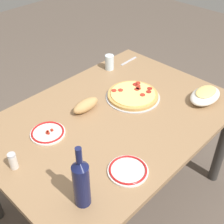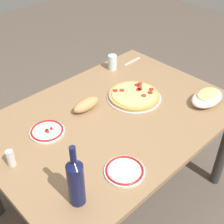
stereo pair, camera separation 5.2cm
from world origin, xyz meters
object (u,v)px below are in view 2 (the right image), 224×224
(side_plate_far, at_px, (47,131))
(bread_loaf, at_px, (86,105))
(water_glass, at_px, (112,62))
(spice_shaker, at_px, (11,158))
(dining_table, at_px, (112,130))
(pepperoni_pizza, at_px, (134,96))
(wine_bottle, at_px, (76,181))
(baked_pasta_dish, at_px, (207,97))
(side_plate_near, at_px, (125,171))

(side_plate_far, bearing_deg, bread_loaf, 1.92)
(water_glass, xyz_separation_m, spice_shaker, (-0.98, -0.33, -0.01))
(dining_table, xyz_separation_m, pepperoni_pizza, (0.23, 0.04, 0.12))
(dining_table, relative_size, wine_bottle, 4.52)
(dining_table, height_order, bread_loaf, bread_loaf)
(spice_shaker, bearing_deg, dining_table, -6.07)
(wine_bottle, bearing_deg, dining_table, 31.92)
(bread_loaf, distance_m, spice_shaker, 0.54)
(dining_table, height_order, wine_bottle, wine_bottle)
(dining_table, height_order, baked_pasta_dish, baked_pasta_dish)
(wine_bottle, height_order, spice_shaker, wine_bottle)
(water_glass, distance_m, bread_loaf, 0.51)
(side_plate_near, height_order, bread_loaf, bread_loaf)
(pepperoni_pizza, height_order, spice_shaker, spice_shaker)
(water_glass, bearing_deg, side_plate_far, -161.22)
(dining_table, relative_size, baked_pasta_dish, 5.93)
(pepperoni_pizza, xyz_separation_m, wine_bottle, (-0.73, -0.35, 0.11))
(baked_pasta_dish, distance_m, bread_loaf, 0.73)
(baked_pasta_dish, bearing_deg, pepperoni_pizza, 129.18)
(water_glass, relative_size, spice_shaker, 1.23)
(side_plate_near, relative_size, spice_shaker, 2.21)
(wine_bottle, bearing_deg, spice_shaker, 104.18)
(pepperoni_pizza, height_order, side_plate_far, pepperoni_pizza)
(pepperoni_pizza, relative_size, spice_shaker, 3.90)
(water_glass, height_order, side_plate_near, water_glass)
(baked_pasta_dish, height_order, spice_shaker, spice_shaker)
(dining_table, bearing_deg, spice_shaker, 173.93)
(dining_table, height_order, side_plate_near, side_plate_near)
(wine_bottle, bearing_deg, side_plate_far, 71.08)
(dining_table, distance_m, bread_loaf, 0.22)
(water_glass, bearing_deg, pepperoni_pizza, -113.50)
(water_glass, relative_size, side_plate_near, 0.55)
(pepperoni_pizza, xyz_separation_m, baked_pasta_dish, (0.28, -0.34, 0.03))
(dining_table, height_order, pepperoni_pizza, pepperoni_pizza)
(pepperoni_pizza, xyz_separation_m, side_plate_far, (-0.58, 0.10, -0.01))
(side_plate_near, relative_size, bread_loaf, 1.06)
(dining_table, xyz_separation_m, bread_loaf, (-0.06, 0.15, 0.14))
(wine_bottle, distance_m, water_glass, 1.14)
(dining_table, relative_size, side_plate_far, 7.57)
(baked_pasta_dish, bearing_deg, water_glass, 100.21)
(pepperoni_pizza, relative_size, side_plate_far, 1.80)
(baked_pasta_dish, distance_m, water_glass, 0.70)
(baked_pasta_dish, xyz_separation_m, water_glass, (-0.12, 0.69, 0.01))
(dining_table, distance_m, pepperoni_pizza, 0.26)
(dining_table, xyz_separation_m, baked_pasta_dish, (0.51, -0.30, 0.14))
(pepperoni_pizza, bearing_deg, bread_loaf, 158.93)
(bread_loaf, bearing_deg, water_glass, 28.15)
(side_plate_near, xyz_separation_m, bread_loaf, (0.18, 0.49, 0.03))
(pepperoni_pizza, distance_m, side_plate_far, 0.59)
(water_glass, relative_size, bread_loaf, 0.59)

